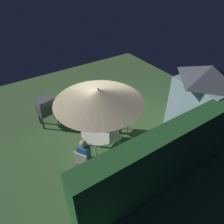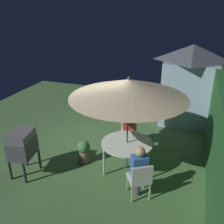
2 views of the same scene
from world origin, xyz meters
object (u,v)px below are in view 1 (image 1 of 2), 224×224
Objects in this scene: chair_near_shed at (122,122)px; potted_plant_by_shed at (83,124)px; garden_shed at (202,101)px; chair_far_side at (83,160)px; patio_table at (100,133)px; person_in_red at (121,117)px; bbq_grill at (46,106)px; person_in_blue at (84,152)px; patio_umbrella at (99,96)px.

chair_near_shed is 1.53m from potted_plant_by_shed.
garden_shed is 4.60m from chair_far_side.
chair_far_side is at bearing 30.58° from patio_table.
patio_table is at bearing -149.42° from chair_far_side.
garden_shed is 2.21× the size of person_in_red.
person_in_red is at bearing -167.04° from patio_table.
potted_plant_by_shed is (-0.96, 1.17, -0.51)m from bbq_grill.
chair_near_shed is 1.41× the size of potted_plant_by_shed.
potted_plant_by_shed is at bearing -34.18° from garden_shed.
chair_near_shed is 2.18m from person_in_blue.
person_in_red reaches higher than potted_plant_by_shed.
chair_far_side is (4.46, -0.69, -0.90)m from garden_shed.
patio_umbrella reaches higher than potted_plant_by_shed.
person_in_red is (-1.04, -0.24, 0.07)m from patio_table.
garden_shed is at bearing 141.58° from bbq_grill.
potted_plant_by_shed is 1.54m from person_in_red.
person_in_blue is at bearing 21.66° from person_in_red.
garden_shed is 3.10× the size of chair_far_side.
chair_near_shed is at bearing 136.16° from bbq_grill.
potted_plant_by_shed is at bearing -85.39° from patio_table.
person_in_blue reaches higher than potted_plant_by_shed.
patio_umbrella is at bearing 114.25° from bbq_grill.
chair_far_side reaches higher than potted_plant_by_shed.
chair_far_side is at bearing 30.58° from patio_umbrella.
person_in_red is (-1.13, 0.94, 0.45)m from potted_plant_by_shed.
patio_umbrella is 2.92m from bbq_grill.
garden_shed reaches higher than patio_table.
patio_umbrella reaches higher than chair_near_shed.
patio_table is at bearing 114.25° from bbq_grill.
patio_umbrella reaches higher than person_in_red.
patio_table is at bearing -19.81° from garden_shed.
person_in_red reaches higher than chair_far_side.
patio_umbrella is 1.78m from person_in_red.
bbq_grill is 3.04m from chair_near_shed.
person_in_blue is at bearing 30.58° from patio_umbrella.
chair_near_shed is at bearing -32.59° from garden_shed.
chair_far_side is 0.28m from person_in_blue.
garden_shed is 5.84m from bbq_grill.
person_in_red is 1.00× the size of person_in_blue.
patio_umbrella is 2.22× the size of person_in_red.
patio_umbrella is 4.39× the size of potted_plant_by_shed.
patio_umbrella is (3.49, -1.26, 0.79)m from garden_shed.
chair_far_side reaches higher than patio_table.
bbq_grill is at bearing -45.22° from person_in_red.
person_in_red is (2.45, -1.50, -0.63)m from garden_shed.
person_in_blue is (-0.07, -0.04, 0.26)m from chair_far_side.
patio_umbrella reaches higher than person_in_blue.
potted_plant_by_shed is at bearing -37.10° from chair_near_shed.
potted_plant_by_shed is at bearing -115.12° from person_in_blue.
garden_shed is at bearing 145.82° from potted_plant_by_shed.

